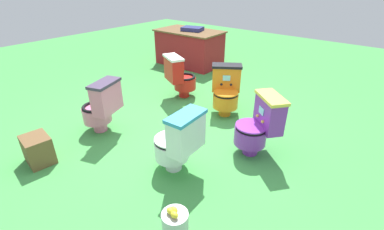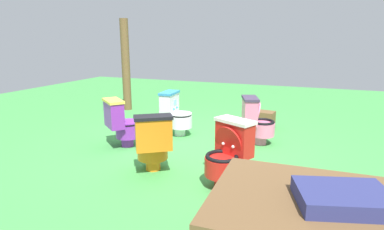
% 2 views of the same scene
% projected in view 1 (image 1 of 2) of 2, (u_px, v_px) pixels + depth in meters
% --- Properties ---
extents(ground, '(14.00, 14.00, 0.00)m').
position_uv_depth(ground, '(177.00, 131.00, 3.68)').
color(ground, '#429947').
extents(toilet_purple, '(0.62, 0.64, 0.73)m').
position_uv_depth(toilet_purple, '(259.00, 125.00, 3.09)').
color(toilet_purple, purple).
rests_on(toilet_purple, ground).
extents(toilet_pink, '(0.60, 0.54, 0.73)m').
position_uv_depth(toilet_pink, '(101.00, 106.00, 3.52)').
color(toilet_pink, pink).
rests_on(toilet_pink, ground).
extents(toilet_white, '(0.52, 0.45, 0.73)m').
position_uv_depth(toilet_white, '(178.00, 142.00, 2.79)').
color(toilet_white, white).
rests_on(toilet_white, ground).
extents(toilet_orange, '(0.61, 0.63, 0.73)m').
position_uv_depth(toilet_orange, '(226.00, 90.00, 4.01)').
color(toilet_orange, orange).
rests_on(toilet_orange, ground).
extents(toilet_red, '(0.58, 0.62, 0.73)m').
position_uv_depth(toilet_red, '(180.00, 76.00, 4.52)').
color(toilet_red, red).
rests_on(toilet_red, ground).
extents(vendor_table, '(1.48, 0.90, 0.85)m').
position_uv_depth(vendor_table, '(189.00, 47.00, 6.16)').
color(vendor_table, maroon).
rests_on(vendor_table, ground).
extents(small_crate, '(0.36, 0.30, 0.32)m').
position_uv_depth(small_crate, '(38.00, 150.00, 3.03)').
color(small_crate, brown).
rests_on(small_crate, ground).
extents(lemon_bucket, '(0.22, 0.22, 0.28)m').
position_uv_depth(lemon_bucket, '(175.00, 223.00, 2.20)').
color(lemon_bucket, '#B7B7BF').
rests_on(lemon_bucket, ground).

